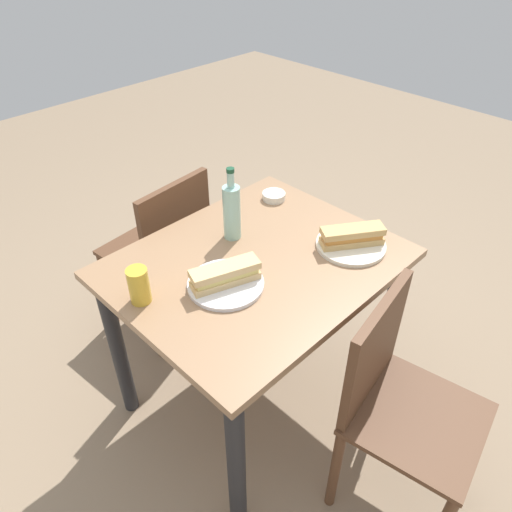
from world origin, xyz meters
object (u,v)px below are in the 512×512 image
at_px(chair_near, 396,398).
at_px(water_bottle, 232,211).
at_px(dining_table, 256,288).
at_px(baguette_sandwich_near, 225,274).
at_px(knife_far, 343,235).
at_px(plate_near, 226,284).
at_px(chair_far, 165,249).
at_px(baguette_sandwich_far, 352,236).
at_px(plate_far, 351,245).
at_px(olive_bowl, 274,196).
at_px(knife_near, 216,272).
at_px(beer_glass, 139,286).

height_order(chair_near, water_bottle, water_bottle).
distance_m(dining_table, baguette_sandwich_near, 0.25).
bearing_deg(knife_far, plate_near, 167.11).
distance_m(chair_far, baguette_sandwich_far, 0.90).
distance_m(chair_near, baguette_sandwich_near, 0.69).
relative_size(chair_near, baguette_sandwich_far, 3.76).
bearing_deg(chair_near, baguette_sandwich_near, 110.30).
bearing_deg(knife_far, baguette_sandwich_near, 167.11).
distance_m(plate_far, baguette_sandwich_far, 0.04).
xyz_separation_m(baguette_sandwich_near, water_bottle, (0.21, 0.19, 0.07)).
bearing_deg(plate_near, chair_far, 74.14).
distance_m(plate_far, water_bottle, 0.46).
height_order(chair_far, baguette_sandwich_far, chair_far).
bearing_deg(olive_bowl, knife_far, -94.09).
bearing_deg(olive_bowl, knife_near, -157.73).
height_order(plate_far, knife_far, knife_far).
distance_m(chair_near, knife_far, 0.61).
bearing_deg(chair_near, water_bottle, 90.07).
height_order(dining_table, chair_far, chair_far).
bearing_deg(knife_near, knife_far, -19.70).
xyz_separation_m(plate_far, knife_far, (0.02, 0.05, 0.01)).
distance_m(chair_near, plate_far, 0.56).
height_order(chair_far, chair_near, same).
relative_size(baguette_sandwich_far, olive_bowl, 2.34).
bearing_deg(plate_near, plate_far, -19.15).
distance_m(chair_far, water_bottle, 0.57).
relative_size(knife_far, water_bottle, 0.61).
bearing_deg(plate_near, knife_far, -12.89).
distance_m(beer_glass, olive_bowl, 0.77).
bearing_deg(chair_far, knife_near, -106.57).
xyz_separation_m(beer_glass, olive_bowl, (0.76, 0.13, -0.05)).
relative_size(plate_near, plate_far, 1.00).
xyz_separation_m(chair_far, plate_far, (0.30, -0.79, 0.27)).
distance_m(plate_near, knife_far, 0.51).
xyz_separation_m(chair_far, knife_far, (0.32, -0.74, 0.28)).
bearing_deg(dining_table, knife_near, 167.37).
bearing_deg(plate_near, knife_near, 80.98).
relative_size(plate_far, water_bottle, 0.89).
height_order(chair_far, beer_glass, beer_glass).
bearing_deg(chair_near, beer_glass, 122.30).
height_order(plate_far, beer_glass, beer_glass).
bearing_deg(knife_near, baguette_sandwich_far, -25.87).
relative_size(baguette_sandwich_near, olive_bowl, 2.47).
relative_size(dining_table, knife_far, 5.61).
bearing_deg(knife_far, chair_far, 113.40).
bearing_deg(chair_far, baguette_sandwich_far, -69.33).
distance_m(plate_far, olive_bowl, 0.44).
height_order(baguette_sandwich_far, olive_bowl, baguette_sandwich_far).
distance_m(plate_near, water_bottle, 0.31).
xyz_separation_m(chair_far, baguette_sandwich_near, (-0.18, -0.62, 0.31)).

